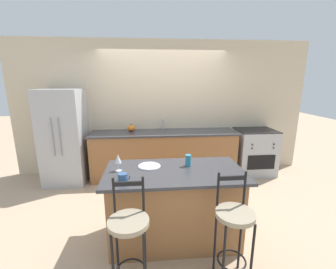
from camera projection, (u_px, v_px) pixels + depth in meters
ground_plane at (166, 183)px, 4.29m from camera, size 18.00×18.00×0.00m
wall_back at (163, 108)px, 4.66m from camera, size 6.00×0.07×2.70m
back_counter at (164, 154)px, 4.55m from camera, size 2.86×0.69×0.93m
sink_faucet at (163, 123)px, 4.60m from camera, size 0.02×0.13×0.22m
kitchen_island at (174, 205)px, 2.71m from camera, size 1.61×0.83×0.90m
refrigerator at (65, 137)px, 4.22m from camera, size 0.74×0.77×1.77m
oven_range at (254, 152)px, 4.70m from camera, size 0.78×0.67×0.93m
bar_stool_near at (129, 234)px, 1.98m from camera, size 0.36×0.36×1.09m
bar_stool_far at (234, 225)px, 2.09m from camera, size 0.36×0.36×1.09m
dinner_plate at (149, 166)px, 2.72m from camera, size 0.27×0.27×0.02m
wine_glass at (118, 159)px, 2.56m from camera, size 0.07×0.07×0.21m
coffee_mug at (123, 178)px, 2.31m from camera, size 0.13×0.09×0.09m
tumbler_cup at (188, 160)px, 2.72m from camera, size 0.07×0.07×0.14m
pumpkin_decoration at (131, 128)px, 4.46m from camera, size 0.16×0.16×0.15m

